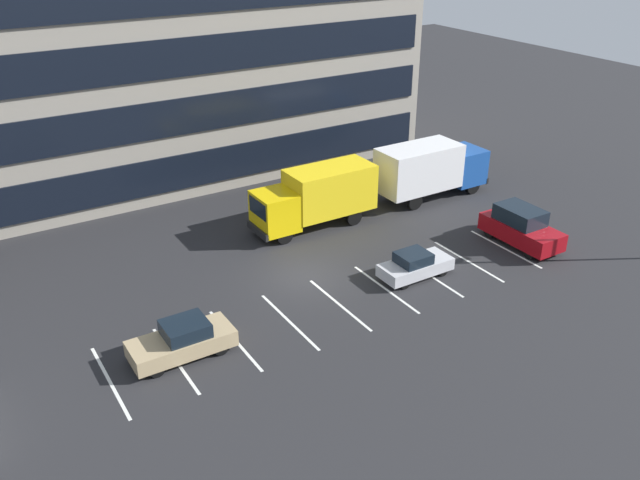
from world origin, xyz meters
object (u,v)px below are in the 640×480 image
sedan_silver (415,265)px  suv_maroon (521,227)px  box_truck_blue (430,168)px  sedan_tan (183,340)px  box_truck_yellow_all (316,195)px

sedan_silver → suv_maroon: suv_maroon is taller
sedan_silver → box_truck_blue: bearing=46.1°
sedan_tan → suv_maroon: (20.29, -0.06, 0.29)m
box_truck_yellow_all → suv_maroon: (8.63, -8.14, -0.95)m
box_truck_yellow_all → sedan_silver: box_truck_yellow_all is taller
box_truck_yellow_all → suv_maroon: 11.90m
box_truck_blue → sedan_tan: size_ratio=1.77×
box_truck_blue → sedan_silver: box_truck_blue is taller
sedan_tan → suv_maroon: 20.30m
sedan_silver → sedan_tan: sedan_tan is taller
suv_maroon → box_truck_yellow_all: bearing=136.7°
sedan_silver → sedan_tan: bearing=-179.5°
box_truck_yellow_all → box_truck_blue: bearing=-0.7°
suv_maroon → sedan_silver: bearing=178.7°
box_truck_yellow_all → sedan_tan: size_ratio=1.71×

